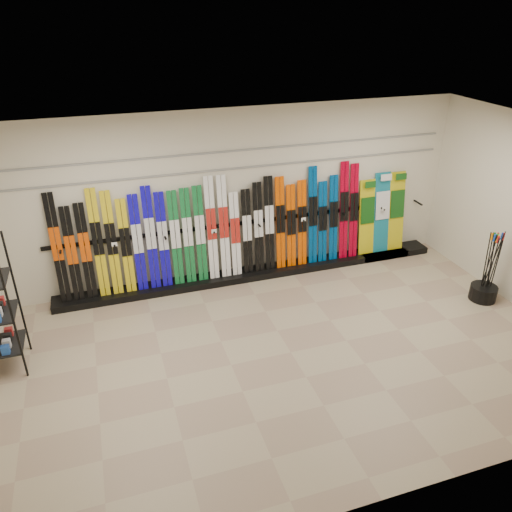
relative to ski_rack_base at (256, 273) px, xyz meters
name	(u,v)px	position (x,y,z in m)	size (l,w,h in m)	color
floor	(291,352)	(-0.22, -2.28, -0.06)	(8.00, 8.00, 0.00)	#9E856D
back_wall	(240,196)	(-0.22, 0.22, 1.44)	(8.00, 8.00, 0.00)	beige
ceiling	(299,145)	(-0.22, -2.28, 2.94)	(8.00, 8.00, 0.00)	silver
ski_rack_base	(256,273)	(0.00, 0.00, 0.00)	(8.00, 0.40, 0.12)	black
skis	(218,232)	(-0.68, 0.05, 0.90)	(5.37, 0.24, 1.83)	black
snowboards	(382,214)	(2.56, 0.08, 0.81)	(0.96, 0.24, 1.54)	gold
pole_bin	(483,293)	(3.38, -1.95, 0.07)	(0.44, 0.44, 0.25)	black
ski_poles	(490,266)	(3.41, -1.93, 0.55)	(0.30, 0.24, 1.18)	black
slatwall_rail_0	(240,168)	(-0.22, 0.20, 1.94)	(7.60, 0.02, 0.03)	gray
slatwall_rail_1	(239,150)	(-0.22, 0.20, 2.24)	(7.60, 0.02, 0.03)	gray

